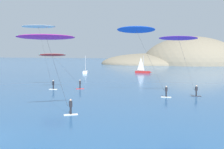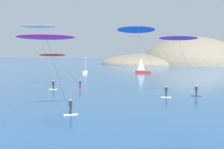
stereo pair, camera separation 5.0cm
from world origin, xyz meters
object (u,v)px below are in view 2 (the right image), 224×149
sailboat_near (86,71)px  kitesurfer_blue (138,34)px  kitesurfer_purple (180,42)px  kitesurfer_white (40,31)px  kitesurfer_red (55,58)px  sailboat_far (144,71)px  kitesurfer_magenta (48,43)px

sailboat_near → kitesurfer_blue: (29.86, -41.64, 8.73)m
kitesurfer_blue → kitesurfer_purple: bearing=28.1°
kitesurfer_white → kitesurfer_red: kitesurfer_white is taller
sailboat_far → kitesurfer_red: bearing=-95.3°
kitesurfer_purple → sailboat_far: bearing=111.3°
sailboat_far → kitesurfer_white: kitesurfer_white is taller
kitesurfer_purple → kitesurfer_white: bearing=-177.6°
sailboat_far → kitesurfer_red: 45.86m
sailboat_near → kitesurfer_magenta: (24.82, -57.14, 6.97)m
sailboat_near → kitesurfer_blue: 51.97m
kitesurfer_white → kitesurfer_purple: size_ratio=1.26×
kitesurfer_red → kitesurfer_white: bearing=-147.7°
sailboat_near → kitesurfer_red: (13.32, -38.29, 5.09)m
kitesurfer_white → kitesurfer_purple: kitesurfer_white is taller
sailboat_near → kitesurfer_white: kitesurfer_white is taller
kitesurfer_white → kitesurfer_magenta: bearing=-51.9°
sailboat_near → kitesurfer_red: bearing=-70.8°
sailboat_far → kitesurfer_blue: (12.31, -48.73, 8.73)m
sailboat_near → sailboat_far: same height
kitesurfer_white → kitesurfer_purple: 24.42m
sailboat_near → sailboat_far: (17.55, 7.09, 0.00)m
sailboat_near → sailboat_far: 18.93m
kitesurfer_red → kitesurfer_blue: bearing=-11.4°
kitesurfer_white → kitesurfer_blue: (18.72, -1.97, -1.16)m
kitesurfer_white → kitesurfer_magenta: kitesurfer_white is taller
sailboat_far → kitesurfer_blue: bearing=-75.8°
kitesurfer_white → kitesurfer_blue: 18.86m
kitesurfer_magenta → sailboat_far: bearing=96.5°
kitesurfer_blue → sailboat_far: bearing=104.2°
sailboat_near → sailboat_far: size_ratio=0.98×
kitesurfer_red → sailboat_far: bearing=84.7°
kitesurfer_white → sailboat_near: bearing=105.7°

